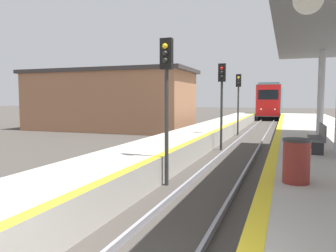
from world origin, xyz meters
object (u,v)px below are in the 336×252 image
at_px(signal_near, 166,83).
at_px(bench, 318,137).
at_px(train, 271,101).
at_px(trash_bin, 296,161).
at_px(signal_mid, 222,90).
at_px(signal_far, 238,93).

height_order(signal_near, bench, signal_near).
bearing_deg(train, signal_near, -91.96).
distance_m(train, trash_bin, 41.78).
bearing_deg(signal_near, trash_bin, -28.44).
height_order(train, signal_near, train).
xyz_separation_m(signal_mid, signal_far, (-0.17, 7.37, 0.00)).
xyz_separation_m(train, trash_bin, (2.23, -41.71, -1.01)).
distance_m(trash_bin, bench, 4.65).
distance_m(signal_mid, signal_far, 7.37).
relative_size(train, signal_far, 4.00).
bearing_deg(trash_bin, signal_near, 151.56).
distance_m(train, signal_mid, 32.42).
bearing_deg(train, signal_far, -92.85).
xyz_separation_m(train, signal_far, (-1.25, -25.03, 0.73)).
xyz_separation_m(signal_far, bench, (4.27, -12.10, -1.72)).
height_order(signal_far, trash_bin, signal_far).
relative_size(signal_mid, trash_bin, 4.72).
bearing_deg(signal_far, trash_bin, -78.24).
xyz_separation_m(signal_near, bench, (4.39, 2.64, -1.72)).
height_order(signal_near, signal_far, same).
relative_size(train, signal_mid, 4.00).
bearing_deg(train, bench, -85.34).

